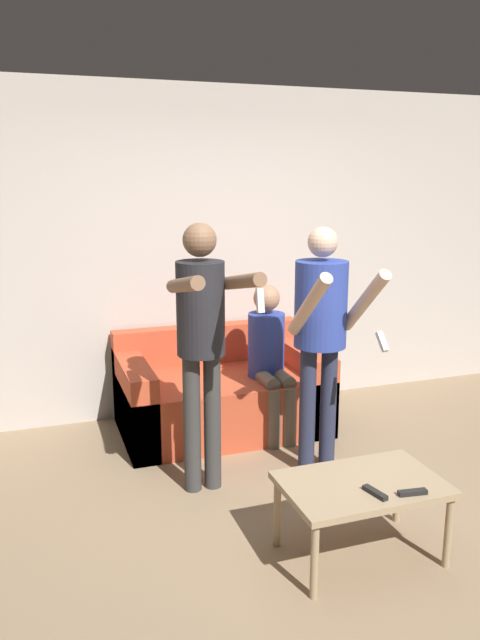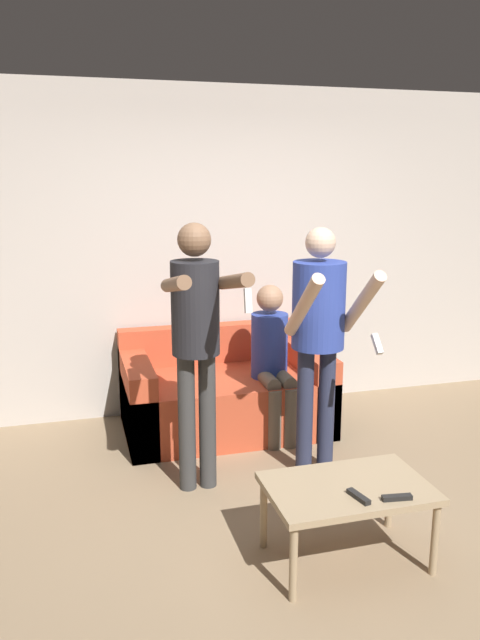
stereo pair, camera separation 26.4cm
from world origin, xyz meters
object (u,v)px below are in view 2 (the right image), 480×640
(person_seated, at_px, (272,355))
(remote_near, at_px, (397,498))
(person_standing_left, at_px, (196,329))
(coffee_table, at_px, (348,493))
(couch, at_px, (224,394))
(person_standing_right, at_px, (319,323))
(remote_far, at_px, (358,497))

(person_seated, relative_size, remote_near, 7.68)
(person_standing_left, distance_m, coffee_table, 1.32)
(coffee_table, distance_m, remote_near, 0.27)
(couch, distance_m, person_standing_left, 1.29)
(person_standing_right, height_order, person_seated, person_standing_right)
(coffee_table, bearing_deg, person_seated, 85.13)
(person_standing_left, relative_size, person_standing_right, 1.03)
(person_seated, distance_m, remote_far, 1.83)
(remote_near, height_order, remote_far, same)
(person_standing_left, distance_m, remote_far, 1.40)
(remote_far, bearing_deg, person_standing_right, 77.99)
(person_seated, height_order, remote_near, person_seated)
(person_standing_right, height_order, coffee_table, person_standing_right)
(person_standing_left, relative_size, person_seated, 1.45)
(person_standing_left, xyz_separation_m, person_seated, (0.73, 0.70, -0.42))
(coffee_table, bearing_deg, remote_near, -50.18)
(person_seated, bearing_deg, remote_far, -94.81)
(person_seated, bearing_deg, person_standing_left, -136.02)
(person_standing_right, bearing_deg, couch, 113.66)
(remote_near, bearing_deg, person_seated, 90.79)
(coffee_table, distance_m, remote_far, 0.15)
(person_seated, xyz_separation_m, remote_near, (0.03, -1.87, -0.20))
(remote_near, bearing_deg, coffee_table, 129.82)
(person_standing_right, height_order, remote_near, person_standing_right)
(person_seated, bearing_deg, couch, 144.04)
(person_standing_left, relative_size, coffee_table, 2.04)
(person_seated, height_order, coffee_table, person_seated)
(remote_near, bearing_deg, person_standing_right, 87.10)
(person_standing_right, bearing_deg, person_standing_left, -179.47)
(remote_far, bearing_deg, couch, 94.73)
(remote_near, bearing_deg, couch, 99.37)
(person_seated, distance_m, remote_near, 1.88)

